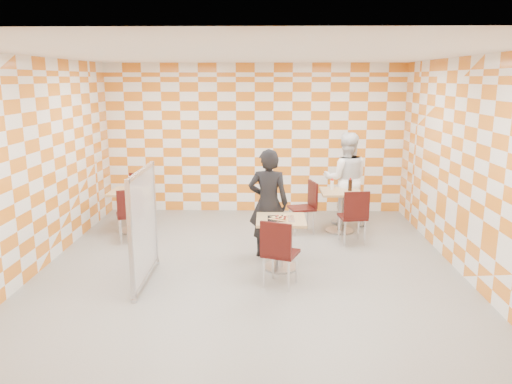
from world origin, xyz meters
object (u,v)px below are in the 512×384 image
(main_table, at_px, (281,235))
(soda_bottle, at_px, (350,185))
(chair_second_side, at_px, (307,203))
(man_white, at_px, (346,179))
(chair_empty_near, at_px, (130,211))
(chair_main_front, at_px, (278,249))
(partition, at_px, (144,226))
(chair_second_front, at_px, (354,213))
(man_dark, at_px, (268,203))
(sport_bottle, at_px, (332,185))
(second_table, at_px, (340,204))
(chair_empty_far, at_px, (136,194))
(empty_table, at_px, (131,204))

(main_table, bearing_deg, soda_bottle, 55.25)
(chair_second_side, xyz_separation_m, man_white, (0.76, 0.54, 0.33))
(main_table, height_order, chair_empty_near, chair_empty_near)
(chair_main_front, relative_size, partition, 0.60)
(chair_second_front, bearing_deg, chair_main_front, -125.67)
(chair_second_front, relative_size, partition, 0.60)
(chair_second_front, relative_size, man_dark, 0.55)
(chair_second_side, xyz_separation_m, partition, (-2.34, -2.29, 0.25))
(chair_second_front, xyz_separation_m, soda_bottle, (0.04, 0.75, 0.31))
(man_white, height_order, soda_bottle, man_white)
(soda_bottle, bearing_deg, sport_bottle, 161.99)
(second_table, relative_size, chair_empty_near, 0.81)
(main_table, relative_size, man_dark, 0.45)
(second_table, distance_m, sport_bottle, 0.38)
(chair_main_front, distance_m, partition, 1.81)
(chair_second_side, relative_size, sport_bottle, 4.62)
(chair_second_front, relative_size, chair_empty_far, 1.00)
(empty_table, bearing_deg, sport_bottle, 2.91)
(chair_second_side, bearing_deg, partition, -135.71)
(chair_main_front, bearing_deg, main_table, 86.04)
(second_table, bearing_deg, chair_second_side, -173.97)
(chair_empty_far, relative_size, sport_bottle, 4.62)
(chair_empty_far, relative_size, soda_bottle, 4.02)
(partition, height_order, man_white, man_white)
(second_table, xyz_separation_m, man_dark, (-1.29, -1.28, 0.33))
(second_table, distance_m, chair_empty_far, 3.85)
(second_table, distance_m, empty_table, 3.74)
(second_table, bearing_deg, empty_table, -179.03)
(chair_second_side, bearing_deg, second_table, 6.03)
(chair_main_front, distance_m, soda_bottle, 2.87)
(second_table, xyz_separation_m, chair_main_front, (-1.16, -2.51, 0.04))
(partition, xyz_separation_m, man_dark, (1.66, 1.07, 0.05))
(man_white, bearing_deg, empty_table, 12.15)
(man_white, height_order, sport_bottle, man_white)
(second_table, distance_m, soda_bottle, 0.38)
(chair_second_side, height_order, sport_bottle, sport_bottle)
(second_table, bearing_deg, partition, -141.42)
(chair_main_front, bearing_deg, soda_bottle, 62.45)
(chair_empty_far, xyz_separation_m, partition, (0.87, -2.88, 0.25))
(chair_second_front, relative_size, man_white, 0.53)
(empty_table, distance_m, chair_main_front, 3.56)
(main_table, bearing_deg, man_white, 61.01)
(chair_empty_near, bearing_deg, partition, -68.77)
(main_table, relative_size, chair_main_front, 0.81)
(second_table, height_order, chair_empty_near, chair_empty_near)
(empty_table, xyz_separation_m, sport_bottle, (3.60, 0.18, 0.33))
(main_table, distance_m, soda_bottle, 2.26)
(chair_second_front, bearing_deg, main_table, -138.59)
(chair_second_side, height_order, man_dark, man_dark)
(chair_empty_far, height_order, partition, partition)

